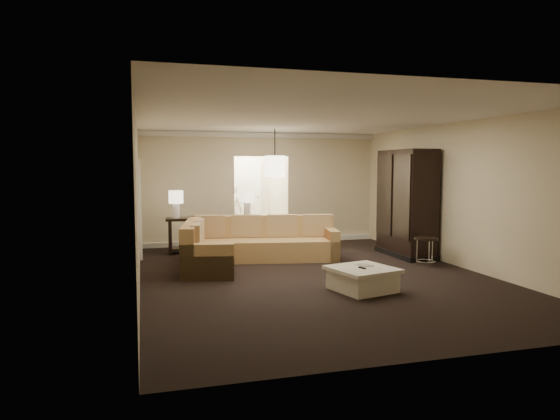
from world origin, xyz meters
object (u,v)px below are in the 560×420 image
object	(u,v)px
coffee_table	(362,279)
person	(233,207)
sectional_sofa	(246,245)
drink_table	(426,246)
armoire	(406,205)
console_table	(213,231)

from	to	relation	value
coffee_table	person	distance (m)	6.88
person	coffee_table	bearing A→B (deg)	120.00
sectional_sofa	drink_table	distance (m)	3.55
sectional_sofa	coffee_table	world-z (taller)	sectional_sofa
drink_table	person	xyz separation A→B (m)	(-2.84, 5.37, 0.41)
coffee_table	armoire	size ratio (longest dim) A/B	0.48
drink_table	armoire	bearing A→B (deg)	80.28
armoire	drink_table	size ratio (longest dim) A/B	4.05
coffee_table	console_table	distance (m)	4.54
armoire	person	world-z (taller)	armoire
coffee_table	armoire	distance (m)	3.51
sectional_sofa	console_table	bearing A→B (deg)	117.81
person	console_table	bearing A→B (deg)	93.20
sectional_sofa	armoire	bearing A→B (deg)	8.59
armoire	person	xyz separation A→B (m)	(-3.04, 4.23, -0.29)
sectional_sofa	armoire	size ratio (longest dim) A/B	1.49
armoire	sectional_sofa	bearing A→B (deg)	178.32
sectional_sofa	console_table	size ratio (longest dim) A/B	1.64
console_table	armoire	xyz separation A→B (m)	(3.99, -1.60, 0.63)
armoire	person	size ratio (longest dim) A/B	1.42
person	armoire	bearing A→B (deg)	148.75
sectional_sofa	coffee_table	size ratio (longest dim) A/B	3.09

